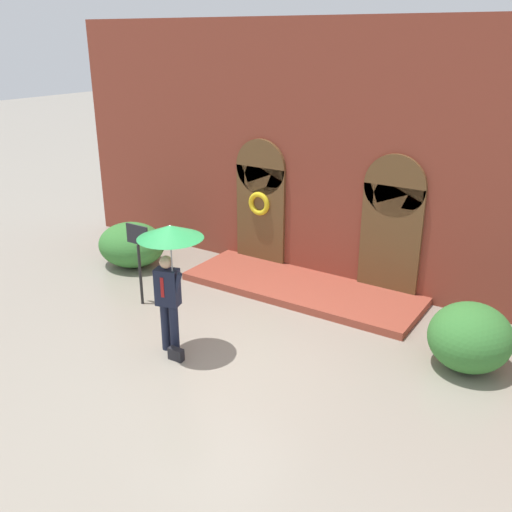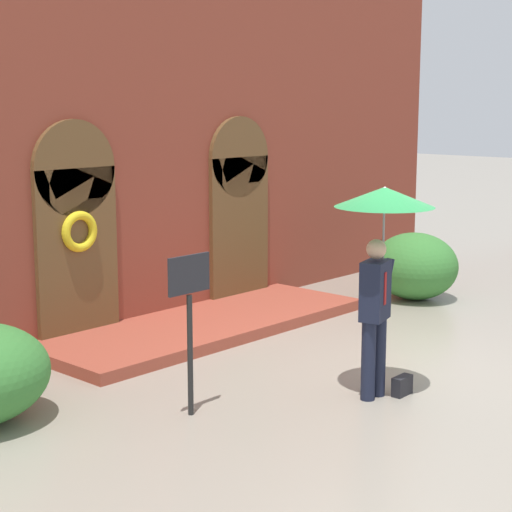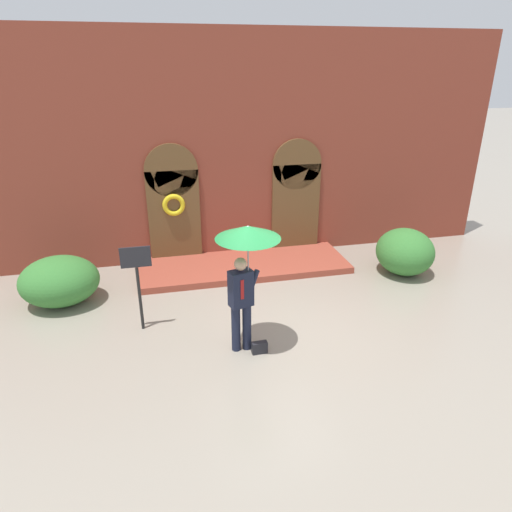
{
  "view_description": "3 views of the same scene",
  "coord_description": "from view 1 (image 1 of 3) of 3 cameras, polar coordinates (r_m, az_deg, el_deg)",
  "views": [
    {
      "loc": [
        5.33,
        -6.97,
        5.24
      ],
      "look_at": [
        -0.18,
        1.53,
        1.29
      ],
      "focal_mm": 40.0,
      "sensor_mm": 36.0,
      "label": 1
    },
    {
      "loc": [
        -8.39,
        -5.6,
        3.26
      ],
      "look_at": [
        -0.34,
        1.77,
        1.3
      ],
      "focal_mm": 60.0,
      "sensor_mm": 36.0,
      "label": 2
    },
    {
      "loc": [
        -2.07,
        -7.25,
        4.81
      ],
      "look_at": [
        -0.12,
        1.15,
        1.15
      ],
      "focal_mm": 32.0,
      "sensor_mm": 36.0,
      "label": 3
    }
  ],
  "objects": [
    {
      "name": "shrub_right",
      "position": [
        10.18,
        20.62,
        -7.59
      ],
      "size": [
        1.37,
        1.46,
        1.12
      ],
      "primitive_type": "ellipsoid",
      "color": "#387A33",
      "rests_on": "ground"
    },
    {
      "name": "person_with_umbrella",
      "position": [
        9.5,
        -8.63,
        0.52
      ],
      "size": [
        1.1,
        1.1,
        2.36
      ],
      "color": "#191E33",
      "rests_on": "ground"
    },
    {
      "name": "sign_post",
      "position": [
        11.72,
        -11.67,
        0.45
      ],
      "size": [
        0.56,
        0.06,
        1.72
      ],
      "color": "black",
      "rests_on": "ground"
    },
    {
      "name": "ground_plane",
      "position": [
        10.22,
        -3.86,
        -9.62
      ],
      "size": [
        80.0,
        80.0,
        0.0
      ],
      "primitive_type": "plane",
      "color": "gray"
    },
    {
      "name": "building_facade",
      "position": [
        12.6,
        7.3,
        9.38
      ],
      "size": [
        14.0,
        2.3,
        5.6
      ],
      "color": "brown",
      "rests_on": "ground"
    },
    {
      "name": "shrub_left",
      "position": [
        14.03,
        -12.33,
        1.12
      ],
      "size": [
        1.65,
        1.46,
        1.05
      ],
      "primitive_type": "ellipsoid",
      "color": "#387A33",
      "rests_on": "ground"
    },
    {
      "name": "handbag",
      "position": [
        10.04,
        -8.0,
        -9.7
      ],
      "size": [
        0.28,
        0.13,
        0.22
      ],
      "primitive_type": "cube",
      "rotation": [
        0.0,
        0.0,
        0.03
      ],
      "color": "black",
      "rests_on": "ground"
    }
  ]
}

